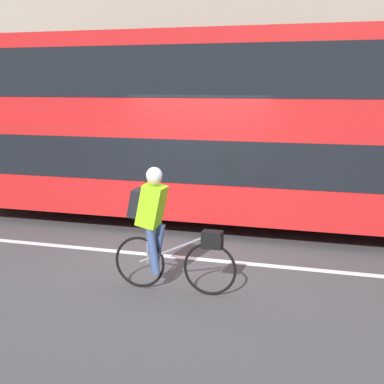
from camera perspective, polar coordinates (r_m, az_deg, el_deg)
The scene contains 6 objects.
ground_plane at distance 8.53m, azimuth -1.52°, elevation -6.87°, with size 80.00×80.00×0.00m, color #424244.
road_center_line at distance 8.49m, azimuth -1.61°, elevation -6.93°, with size 50.00×0.14×0.01m, color silver.
sidewalk_curb at distance 13.34m, azimuth 5.32°, elevation 0.12°, with size 60.00×1.99×0.15m.
building_facade at distance 14.23m, azimuth 6.49°, elevation 13.97°, with size 60.00×0.30×6.66m.
bus at distance 10.36m, azimuth 0.78°, elevation 7.70°, with size 9.93×2.57×3.60m.
cyclist_on_bike at distance 6.95m, azimuth -3.32°, elevation -3.54°, with size 1.66×0.32×1.64m.
Camera 1 is at (2.51, -7.70, 2.67)m, focal length 50.00 mm.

